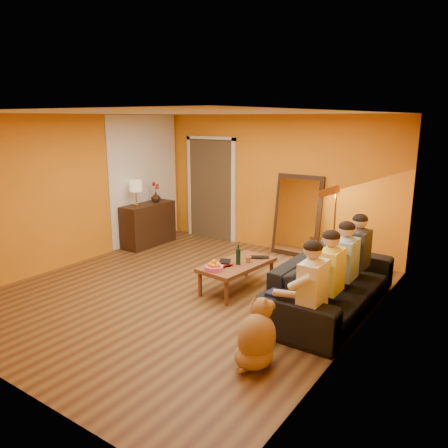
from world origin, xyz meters
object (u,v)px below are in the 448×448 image
Objects in this scene: mirror_frame at (297,216)px; laptop at (259,258)px; wine_bottle at (238,254)px; coffee_table at (237,276)px; person_mid_right at (346,266)px; person_far_right at (359,256)px; table_lamp at (136,193)px; sofa at (332,284)px; tumbler at (248,259)px; sideboard at (148,224)px; vase at (156,197)px; person_mid_left at (330,279)px; floor_lamp at (334,232)px; person_far_left at (312,293)px; dog at (257,333)px.

mirror_frame is 4.96× the size of laptop.
coffee_table is at bearing 135.00° from wine_bottle.
person_mid_right is at bearing -38.20° from laptop.
table_lamp is at bearing -179.06° from person_far_right.
sofa is 1.42m from wine_bottle.
tumbler is (0.13, -1.96, -0.30)m from mirror_frame.
sideboard is 0.97× the size of coffee_table.
person_far_right is at bearing -6.25° from vase.
laptop is (2.98, -0.35, -0.67)m from table_lamp.
person_far_right is 4.41m from vase.
person_mid_left and person_mid_right have the same top height.
mirror_frame reaches higher than person_far_right.
floor_lamp is at bearing 59.29° from wine_bottle.
vase is (-2.85, 1.30, 0.38)m from wine_bottle.
table_lamp is 4.42m from person_mid_right.
sideboard is (-2.79, -1.08, -0.34)m from mirror_frame.
floor_lamp is 1.37m from laptop.
sideboard is at bearing 78.29° from sofa.
person_mid_left is (4.37, -1.03, -0.49)m from table_lamp.
mirror_frame is 2.14m from wine_bottle.
vase is at bearing 160.14° from person_mid_left.
person_mid_right is at bearing -90.00° from person_far_right.
person_far_right is 12.71× the size of tumbler.
table_lamp is 3.83m from floor_lamp.
tumbler is 3.17m from vase.
person_far_right is (0.00, 1.10, 0.00)m from person_mid_left.
vase is (-4.24, 1.13, 0.59)m from sofa.
person_far_left is (4.37, -1.88, 0.18)m from sideboard.
person_far_left is at bearing -172.59° from sofa.
person_mid_right is (0.63, -1.23, -0.11)m from floor_lamp.
floor_lamp is 1.89m from person_mid_left.
person_mid_right is at bearing -13.25° from vase.
table_lamp reaches higher than dog.
mirror_frame is 3.13m from table_lamp.
coffee_table is (-1.44, -0.12, -0.16)m from sofa.
sofa is at bearing -53.49° from mirror_frame.
sofa reaches higher than tumbler.
person_far_left is 1.73m from wine_bottle.
tumbler reaches higher than laptop.
mirror_frame is 3.36m from person_far_left.
coffee_table is 0.31m from tumbler.
coffee_table is 1.80m from person_far_right.
vase is at bearing -163.43° from mirror_frame.
floor_lamp is 3.75m from vase.
floor_lamp is at bearing 109.59° from person_mid_left.
person_far_left is (0.13, -1.00, 0.24)m from sofa.
floor_lamp is 1.18× the size of person_mid_right.
person_far_right reaches higher than laptop.
person_far_left is at bearing -70.85° from floor_lamp.
sideboard is 3.78m from floor_lamp.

